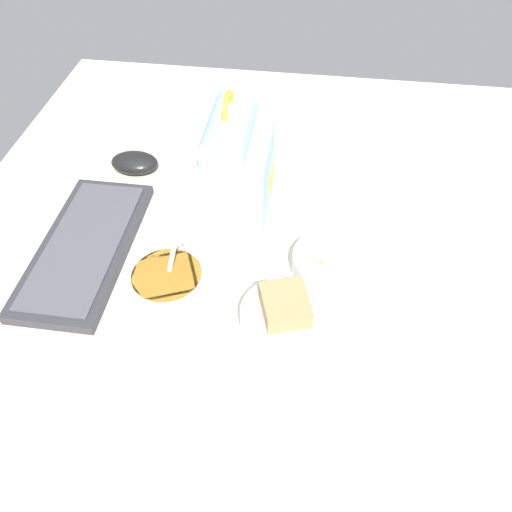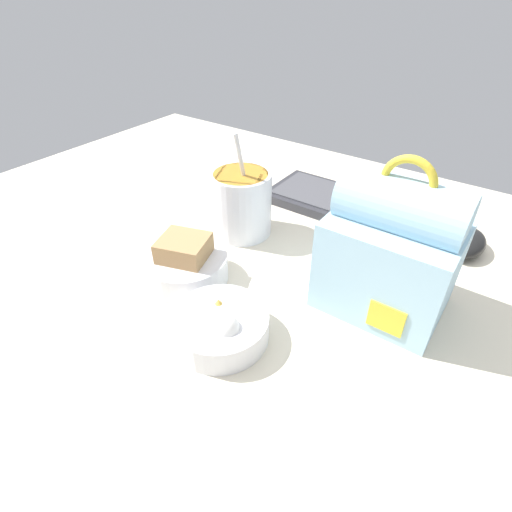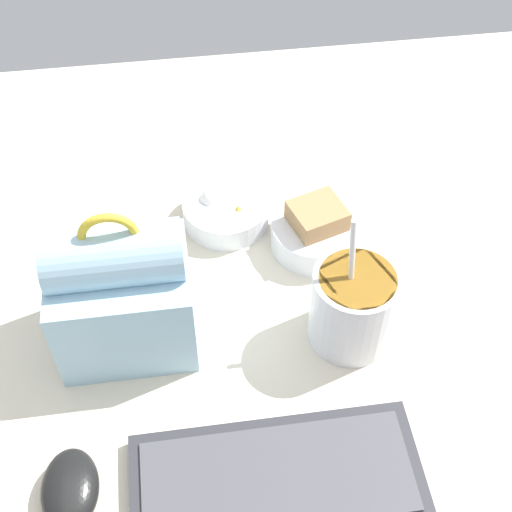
{
  "view_description": "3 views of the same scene",
  "coord_description": "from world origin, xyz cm",
  "px_view_note": "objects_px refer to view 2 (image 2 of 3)",
  "views": [
    {
      "loc": [
        -48.71,
        -7.53,
        64.02
      ],
      "look_at": [
        2.58,
        -0.48,
        7.0
      ],
      "focal_mm": 35.0,
      "sensor_mm": 36.0,
      "label": 1
    },
    {
      "loc": [
        30.2,
        -39.37,
        41.82
      ],
      "look_at": [
        2.58,
        -0.48,
        7.0
      ],
      "focal_mm": 28.0,
      "sensor_mm": 36.0,
      "label": 2
    },
    {
      "loc": [
        11.11,
        60.56,
        78.78
      ],
      "look_at": [
        2.58,
        -0.48,
        7.0
      ],
      "focal_mm": 50.0,
      "sensor_mm": 36.0,
      "label": 3
    }
  ],
  "objects_px": {
    "bento_bowl_sandwich": "(186,264)",
    "bento_bowl_snacks": "(220,325)",
    "lunch_bag": "(391,252)",
    "computer_mouse": "(466,242)",
    "keyboard": "(347,205)",
    "soup_cup": "(241,202)"
  },
  "relations": [
    {
      "from": "bento_bowl_sandwich",
      "to": "soup_cup",
      "type": "bearing_deg",
      "value": 94.82
    },
    {
      "from": "keyboard",
      "to": "soup_cup",
      "type": "distance_m",
      "value": 0.23
    },
    {
      "from": "soup_cup",
      "to": "bento_bowl_sandwich",
      "type": "xyz_separation_m",
      "value": [
        0.01,
        -0.16,
        -0.03
      ]
    },
    {
      "from": "keyboard",
      "to": "bento_bowl_snacks",
      "type": "bearing_deg",
      "value": -88.59
    },
    {
      "from": "bento_bowl_sandwich",
      "to": "computer_mouse",
      "type": "height_order",
      "value": "bento_bowl_sandwich"
    },
    {
      "from": "soup_cup",
      "to": "computer_mouse",
      "type": "xyz_separation_m",
      "value": [
        0.35,
        0.17,
        -0.04
      ]
    },
    {
      "from": "soup_cup",
      "to": "computer_mouse",
      "type": "relative_size",
      "value": 2.05
    },
    {
      "from": "lunch_bag",
      "to": "soup_cup",
      "type": "relative_size",
      "value": 1.17
    },
    {
      "from": "bento_bowl_sandwich",
      "to": "computer_mouse",
      "type": "bearing_deg",
      "value": 44.45
    },
    {
      "from": "lunch_bag",
      "to": "computer_mouse",
      "type": "distance_m",
      "value": 0.23
    },
    {
      "from": "lunch_bag",
      "to": "computer_mouse",
      "type": "relative_size",
      "value": 2.4
    },
    {
      "from": "keyboard",
      "to": "lunch_bag",
      "type": "xyz_separation_m",
      "value": [
        0.16,
        -0.22,
        0.08
      ]
    },
    {
      "from": "keyboard",
      "to": "lunch_bag",
      "type": "distance_m",
      "value": 0.28
    },
    {
      "from": "lunch_bag",
      "to": "bento_bowl_snacks",
      "type": "relative_size",
      "value": 1.76
    },
    {
      "from": "computer_mouse",
      "to": "soup_cup",
      "type": "bearing_deg",
      "value": -154.12
    },
    {
      "from": "keyboard",
      "to": "lunch_bag",
      "type": "bearing_deg",
      "value": -55.25
    },
    {
      "from": "keyboard",
      "to": "soup_cup",
      "type": "xyz_separation_m",
      "value": [
        -0.12,
        -0.19,
        0.05
      ]
    },
    {
      "from": "bento_bowl_snacks",
      "to": "computer_mouse",
      "type": "xyz_separation_m",
      "value": [
        0.21,
        0.39,
        -0.0
      ]
    },
    {
      "from": "computer_mouse",
      "to": "bento_bowl_snacks",
      "type": "bearing_deg",
      "value": -118.61
    },
    {
      "from": "soup_cup",
      "to": "computer_mouse",
      "type": "distance_m",
      "value": 0.39
    },
    {
      "from": "lunch_bag",
      "to": "computer_mouse",
      "type": "bearing_deg",
      "value": 71.47
    },
    {
      "from": "bento_bowl_sandwich",
      "to": "bento_bowl_snacks",
      "type": "relative_size",
      "value": 1.0
    }
  ]
}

